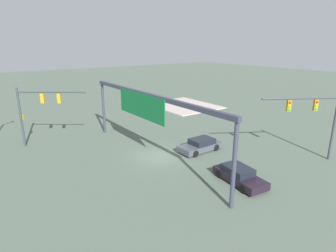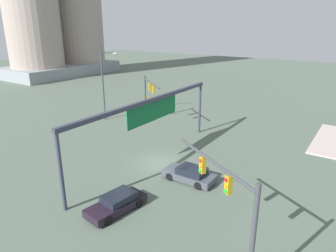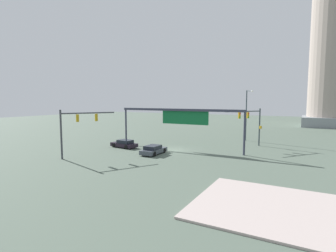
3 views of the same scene
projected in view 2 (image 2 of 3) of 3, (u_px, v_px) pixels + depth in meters
name	position (u px, v px, depth m)	size (l,w,h in m)	color
ground_plane	(161.00, 164.00, 28.19)	(193.23, 193.23, 0.00)	#516053
traffic_signal_near_corner	(149.00, 92.00, 38.52)	(4.50, 5.42, 5.98)	#323D41
traffic_signal_opposite_side	(230.00, 201.00, 14.55)	(3.66, 5.97, 6.11)	#3B3C43
streetlamp_curved_arm	(104.00, 82.00, 39.82)	(1.60, 1.73, 9.05)	#354149
overhead_sign_gantry	(150.00, 109.00, 27.53)	(19.86, 0.43, 6.03)	#343748
sedan_car_approaching	(190.00, 174.00, 25.04)	(2.01, 4.34, 1.21)	#404650
sedan_car_waiting_far	(117.00, 203.00, 20.99)	(4.51, 2.35, 1.21)	black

